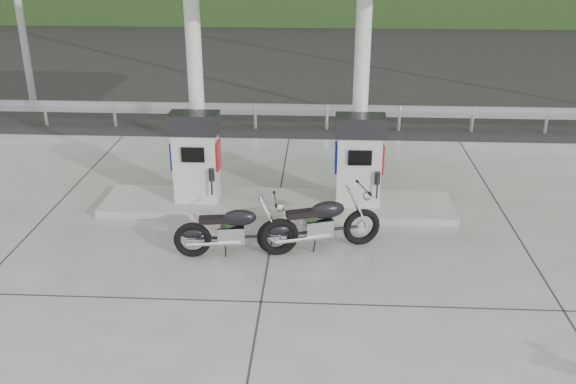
# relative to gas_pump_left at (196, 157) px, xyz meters

# --- Properties ---
(ground) EXTENTS (160.00, 160.00, 0.00)m
(ground) POSITION_rel_gas_pump_left_xyz_m (1.60, -2.50, -1.07)
(ground) COLOR black
(ground) RESTS_ON ground
(forecourt_apron) EXTENTS (18.00, 14.00, 0.02)m
(forecourt_apron) POSITION_rel_gas_pump_left_xyz_m (1.60, -2.50, -1.06)
(forecourt_apron) COLOR slate
(forecourt_apron) RESTS_ON ground
(pump_island) EXTENTS (7.00, 1.40, 0.15)m
(pump_island) POSITION_rel_gas_pump_left_xyz_m (1.60, 0.00, -0.98)
(pump_island) COLOR gray
(pump_island) RESTS_ON forecourt_apron
(gas_pump_left) EXTENTS (0.95, 0.55, 1.80)m
(gas_pump_left) POSITION_rel_gas_pump_left_xyz_m (0.00, 0.00, 0.00)
(gas_pump_left) COLOR silver
(gas_pump_left) RESTS_ON pump_island
(gas_pump_right) EXTENTS (0.95, 0.55, 1.80)m
(gas_pump_right) POSITION_rel_gas_pump_left_xyz_m (3.20, 0.00, 0.00)
(gas_pump_right) COLOR silver
(gas_pump_right) RESTS_ON pump_island
(canopy_column_left) EXTENTS (0.30, 0.30, 5.00)m
(canopy_column_left) POSITION_rel_gas_pump_left_xyz_m (0.00, 0.40, 1.60)
(canopy_column_left) COLOR white
(canopy_column_left) RESTS_ON pump_island
(canopy_column_right) EXTENTS (0.30, 0.30, 5.00)m
(canopy_column_right) POSITION_rel_gas_pump_left_xyz_m (3.20, 0.40, 1.60)
(canopy_column_right) COLOR white
(canopy_column_right) RESTS_ON pump_island
(guardrail) EXTENTS (26.00, 0.16, 1.42)m
(guardrail) POSITION_rel_gas_pump_left_xyz_m (1.60, 5.50, -0.36)
(guardrail) COLOR #A3A4AB
(guardrail) RESTS_ON ground
(road) EXTENTS (60.00, 7.00, 0.01)m
(road) POSITION_rel_gas_pump_left_xyz_m (1.60, 9.00, -1.07)
(road) COLOR black
(road) RESTS_ON ground
(motorcycle_left) EXTENTS (1.99, 0.85, 0.91)m
(motorcycle_left) POSITION_rel_gas_pump_left_xyz_m (1.00, -2.01, -0.59)
(motorcycle_left) COLOR black
(motorcycle_left) RESTS_ON forecourt_apron
(motorcycle_right) EXTENTS (2.14, 1.25, 0.97)m
(motorcycle_right) POSITION_rel_gas_pump_left_xyz_m (2.49, -1.72, -0.57)
(motorcycle_right) COLOR black
(motorcycle_right) RESTS_ON forecourt_apron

